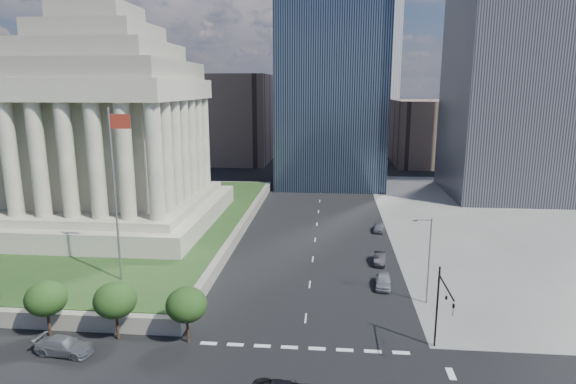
# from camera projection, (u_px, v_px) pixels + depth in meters

# --- Properties ---
(ground) EXTENTS (500.00, 500.00, 0.00)m
(ground) POSITION_uv_depth(u_px,v_px,m) (322.00, 179.00, 129.00)
(ground) COLOR black
(ground) RESTS_ON ground
(sidewalk_ne) EXTENTS (68.00, 90.00, 0.03)m
(sidewalk_ne) POSITION_uv_depth(u_px,v_px,m) (575.00, 225.00, 85.95)
(sidewalk_ne) COLOR slate
(sidewalk_ne) RESTS_ON ground
(plaza_terrace) EXTENTS (66.00, 70.00, 1.80)m
(plaza_terrace) POSITION_uv_depth(u_px,v_px,m) (59.00, 222.00, 84.23)
(plaza_terrace) COLOR slate
(plaza_terrace) RESTS_ON ground
(plaza_lawn) EXTENTS (64.00, 68.00, 0.10)m
(plaza_lawn) POSITION_uv_depth(u_px,v_px,m) (59.00, 217.00, 84.02)
(plaza_lawn) COLOR #213D18
(plaza_lawn) RESTS_ON plaza_terrace
(war_memorial) EXTENTS (34.00, 34.00, 39.00)m
(war_memorial) POSITION_uv_depth(u_px,v_px,m) (105.00, 104.00, 76.91)
(war_memorial) COLOR gray
(war_memorial) RESTS_ON plaza_lawn
(flagpole) EXTENTS (2.52, 0.24, 20.00)m
(flagpole) POSITION_uv_depth(u_px,v_px,m) (116.00, 186.00, 54.24)
(flagpole) COLOR slate
(flagpole) RESTS_ON plaza_lawn
(midrise_glass) EXTENTS (26.00, 26.00, 60.00)m
(midrise_glass) POSITION_uv_depth(u_px,v_px,m) (332.00, 62.00, 117.55)
(midrise_glass) COLOR black
(midrise_glass) RESTS_ON ground
(building_filler_ne) EXTENTS (20.00, 30.00, 20.00)m
(building_filler_ne) POSITION_uv_depth(u_px,v_px,m) (426.00, 132.00, 153.17)
(building_filler_ne) COLOR brown
(building_filler_ne) RESTS_ON ground
(building_filler_nw) EXTENTS (24.00, 30.00, 28.00)m
(building_filler_nw) POSITION_uv_depth(u_px,v_px,m) (234.00, 118.00, 157.89)
(building_filler_nw) COLOR brown
(building_filler_nw) RESTS_ON ground
(traffic_signal_ne) EXTENTS (0.30, 5.74, 8.00)m
(traffic_signal_ne) POSITION_uv_depth(u_px,v_px,m) (442.00, 303.00, 42.80)
(traffic_signal_ne) COLOR black
(traffic_signal_ne) RESTS_ON ground
(street_lamp_north) EXTENTS (2.13, 0.22, 10.00)m
(street_lamp_north) POSITION_uv_depth(u_px,v_px,m) (428.00, 256.00, 53.64)
(street_lamp_north) COLOR slate
(street_lamp_north) RESTS_ON ground
(suv_grey) EXTENTS (2.81, 5.64, 1.57)m
(suv_grey) POSITION_uv_depth(u_px,v_px,m) (64.00, 346.00, 44.22)
(suv_grey) COLOR #5C5F64
(suv_grey) RESTS_ON ground
(parked_sedan_near) EXTENTS (2.31, 4.81, 1.58)m
(parked_sedan_near) POSITION_uv_depth(u_px,v_px,m) (383.00, 281.00, 59.02)
(parked_sedan_near) COLOR gray
(parked_sedan_near) RESTS_ON ground
(parked_sedan_mid) EXTENTS (1.92, 4.53, 1.45)m
(parked_sedan_mid) POSITION_uv_depth(u_px,v_px,m) (379.00, 258.00, 66.93)
(parked_sedan_mid) COLOR black
(parked_sedan_mid) RESTS_ON ground
(parked_sedan_far) EXTENTS (2.26, 4.37, 1.42)m
(parked_sedan_far) POSITION_uv_depth(u_px,v_px,m) (379.00, 227.00, 81.82)
(parked_sedan_far) COLOR #5B5C63
(parked_sedan_far) RESTS_ON ground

